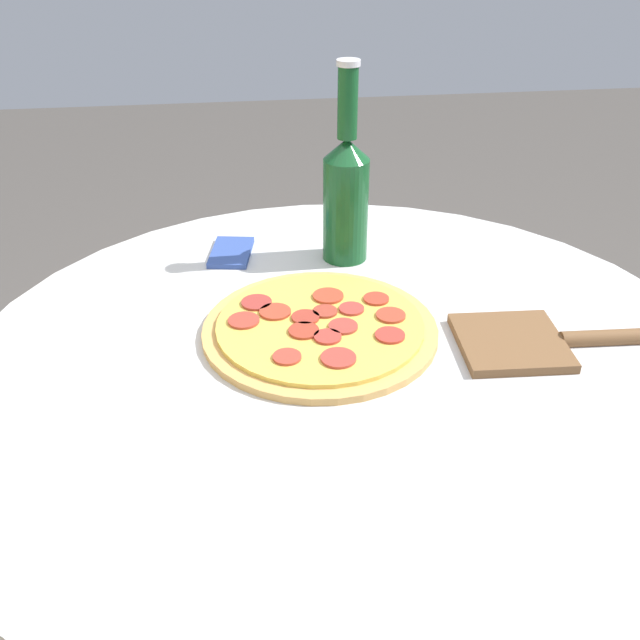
% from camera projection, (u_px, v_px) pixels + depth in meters
% --- Properties ---
extents(table, '(0.96, 0.96, 0.72)m').
position_uv_depth(table, '(345.00, 468.00, 0.98)').
color(table, silver).
rests_on(table, ground_plane).
extents(pizza, '(0.30, 0.30, 0.02)m').
position_uv_depth(pizza, '(320.00, 328.00, 0.92)').
color(pizza, tan).
rests_on(pizza, table).
extents(beer_bottle, '(0.07, 0.07, 0.30)m').
position_uv_depth(beer_bottle, '(346.00, 192.00, 1.05)').
color(beer_bottle, '#144C23').
rests_on(beer_bottle, table).
extents(pizza_paddle, '(0.14, 0.26, 0.02)m').
position_uv_depth(pizza_paddle, '(535.00, 341.00, 0.89)').
color(pizza_paddle, brown).
rests_on(pizza_paddle, table).
extents(napkin, '(0.11, 0.08, 0.01)m').
position_uv_depth(napkin, '(231.00, 252.00, 1.11)').
color(napkin, '#334C99').
rests_on(napkin, table).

